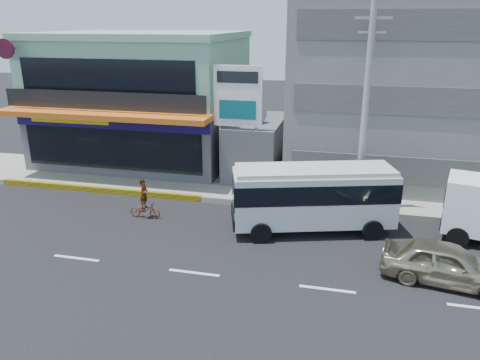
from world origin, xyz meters
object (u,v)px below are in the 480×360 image
object	(u,v)px
billboard	(238,103)
motorcycle_rider	(145,205)
satellite_dish	(254,122)
utility_pole_near	(365,110)
minibus	(313,194)
concrete_building	(437,58)
shop_building	(145,101)
sedan	(446,263)

from	to	relation	value
billboard	motorcycle_rider	bearing A→B (deg)	-126.54
satellite_dish	utility_pole_near	size ratio (longest dim) A/B	0.15
minibus	concrete_building	bearing A→B (deg)	59.36
shop_building	motorcycle_rider	world-z (taller)	shop_building
satellite_dish	sedan	world-z (taller)	satellite_dish
billboard	minibus	distance (m)	6.99
utility_pole_near	sedan	distance (m)	7.98
shop_building	billboard	distance (m)	8.92
satellite_dish	motorcycle_rider	xyz separation A→B (m)	(-4.00, -6.52, -2.93)
billboard	utility_pole_near	xyz separation A→B (m)	(6.50, -1.80, 0.22)
concrete_building	motorcycle_rider	size ratio (longest dim) A/B	8.20
satellite_dish	minibus	world-z (taller)	satellite_dish
utility_pole_near	motorcycle_rider	xyz separation A→B (m)	(-10.00, -2.92, -4.51)
billboard	motorcycle_rider	size ratio (longest dim) A/B	3.54
concrete_building	utility_pole_near	size ratio (longest dim) A/B	1.60
minibus	motorcycle_rider	bearing A→B (deg)	-177.18
shop_building	minibus	bearing A→B (deg)	-37.10
satellite_dish	minibus	xyz separation A→B (m)	(4.00, -6.13, -1.79)
concrete_building	billboard	world-z (taller)	concrete_building
minibus	sedan	bearing A→B (deg)	-33.36
utility_pole_near	billboard	bearing A→B (deg)	164.52
motorcycle_rider	utility_pole_near	bearing A→B (deg)	16.30
concrete_building	satellite_dish	size ratio (longest dim) A/B	10.67
sedan	minibus	bearing A→B (deg)	66.78
concrete_building	sedan	distance (m)	14.89
concrete_building	motorcycle_rider	distance (m)	18.63
concrete_building	satellite_dish	bearing A→B (deg)	-158.20
shop_building	concrete_building	distance (m)	18.28
concrete_building	utility_pole_near	bearing A→B (deg)	-117.76
concrete_building	minibus	xyz separation A→B (m)	(-6.00, -10.13, -5.21)
shop_building	motorcycle_rider	bearing A→B (deg)	-67.10
shop_building	motorcycle_rider	size ratio (longest dim) A/B	6.36
satellite_dish	billboard	bearing A→B (deg)	-105.52
concrete_building	minibus	size ratio (longest dim) A/B	2.13
shop_building	sedan	world-z (taller)	shop_building
sedan	motorcycle_rider	distance (m)	13.45
shop_building	minibus	xyz separation A→B (m)	(12.00, -9.07, -2.21)
motorcycle_rider	shop_building	bearing A→B (deg)	112.90
satellite_dish	sedan	bearing A→B (deg)	-46.17
concrete_building	minibus	distance (m)	12.88
sedan	utility_pole_near	bearing A→B (deg)	38.01
shop_building	billboard	world-z (taller)	shop_building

